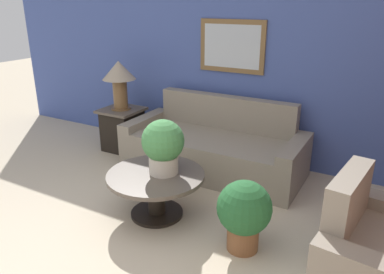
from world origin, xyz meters
name	(u,v)px	position (x,y,z in m)	size (l,w,h in m)	color
wall_back	(227,59)	(0.00, 3.06, 1.30)	(7.51, 0.09, 2.60)	#42569E
couch_main	(214,148)	(0.12, 2.49, 0.28)	(2.19, 0.94, 0.87)	gray
coffee_table	(156,185)	(0.10, 1.26, 0.33)	(0.94, 0.94, 0.45)	black
side_table	(123,129)	(-1.31, 2.47, 0.30)	(0.54, 0.54, 0.59)	black
table_lamp	(119,76)	(-1.31, 2.47, 1.05)	(0.45, 0.45, 0.66)	brown
potted_plant_on_table	(163,145)	(0.15, 1.32, 0.73)	(0.41, 0.41, 0.53)	beige
potted_plant_floor	(244,212)	(1.05, 1.17, 0.36)	(0.46, 0.46, 0.63)	brown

